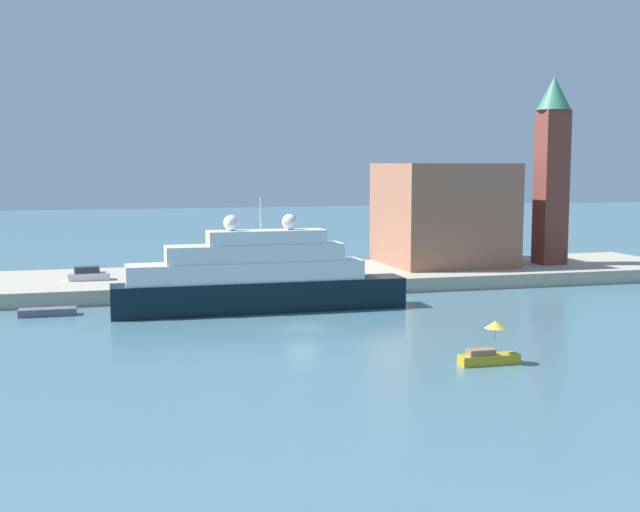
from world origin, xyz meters
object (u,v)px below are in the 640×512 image
harbor_building (443,214)px  person_figure (146,276)px  parked_car (89,274)px  large_yacht (257,279)px  small_motorboat (489,351)px  bell_tower (552,163)px  mooring_bollard (328,276)px  work_barge (48,312)px

harbor_building → person_figure: size_ratio=9.90×
harbor_building → parked_car: (-43.81, -4.21, -5.77)m
large_yacht → small_motorboat: (12.20, -25.51, -2.26)m
large_yacht → bell_tower: bearing=20.6°
harbor_building → parked_car: bearing=-174.5°
bell_tower → person_figure: bell_tower is taller
harbor_building → mooring_bollard: (-18.23, -10.86, -5.97)m
small_motorboat → bell_tower: size_ratio=0.19×
small_motorboat → work_barge: (-31.99, 28.34, -0.62)m
parked_car → person_figure: size_ratio=2.87×
small_motorboat → work_barge: small_motorboat is taller
small_motorboat → bell_tower: 51.76m
mooring_bollard → parked_car: bearing=165.4°
person_figure → mooring_bollard: (19.59, -3.22, -0.27)m
small_motorboat → bell_tower: (28.72, 40.88, 13.53)m
large_yacht → work_barge: 20.19m
large_yacht → mooring_bollard: bearing=41.1°
small_motorboat → harbor_building: 47.79m
large_yacht → harbor_building: 34.02m
large_yacht → harbor_building: size_ratio=1.87×
harbor_building → person_figure: harbor_building is taller
work_barge → harbor_building: bearing=19.0°
bell_tower → mooring_bollard: bell_tower is taller
small_motorboat → person_figure: person_figure is taller
work_barge → parked_car: size_ratio=1.18×
parked_car → mooring_bollard: parked_car is taller
large_yacht → person_figure: (-10.11, 11.50, -0.90)m
small_motorboat → mooring_bollard: 33.92m
person_figure → mooring_bollard: 19.85m
small_motorboat → parked_car: size_ratio=1.00×
parked_car → person_figure: (5.99, -3.43, 0.06)m
person_figure → mooring_bollard: size_ratio=1.73×
large_yacht → person_figure: large_yacht is taller
bell_tower → person_figure: size_ratio=15.22×
small_motorboat → mooring_bollard: small_motorboat is taller
work_barge → harbor_building: size_ratio=0.34×
work_barge → person_figure: 13.15m
bell_tower → parked_car: (-57.02, -0.43, -12.23)m
work_barge → harbor_building: (47.50, 16.31, 7.69)m
large_yacht → parked_car: 21.98m
person_figure → small_motorboat: bearing=-58.9°
small_motorboat → harbor_building: size_ratio=0.29×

